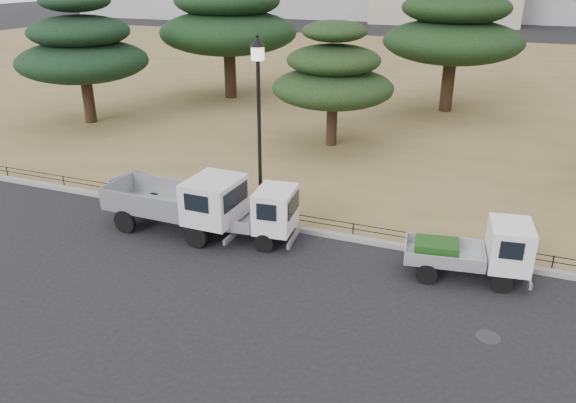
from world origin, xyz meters
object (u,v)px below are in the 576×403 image
at_px(truck_large, 182,200).
at_px(truck_kei_front, 250,214).
at_px(truck_kei_rear, 477,250).
at_px(tarp_pile, 135,187).
at_px(street_lamp, 259,101).

relative_size(truck_large, truck_kei_front, 1.30).
relative_size(truck_kei_front, truck_kei_rear, 1.03).
height_order(truck_large, tarp_pile, truck_large).
bearing_deg(truck_large, truck_kei_front, 6.96).
bearing_deg(truck_large, truck_kei_rear, 3.88).
relative_size(truck_kei_rear, street_lamp, 0.58).
bearing_deg(truck_kei_front, truck_kei_rear, -4.72).
height_order(truck_kei_rear, street_lamp, street_lamp).
relative_size(truck_large, street_lamp, 0.78).
distance_m(street_lamp, tarp_pile, 6.45).
height_order(truck_kei_rear, tarp_pile, truck_kei_rear).
relative_size(truck_large, tarp_pile, 3.06).
bearing_deg(truck_kei_rear, tarp_pile, 165.91).
bearing_deg(street_lamp, truck_kei_rear, -9.99).
distance_m(truck_large, truck_kei_front, 2.40).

